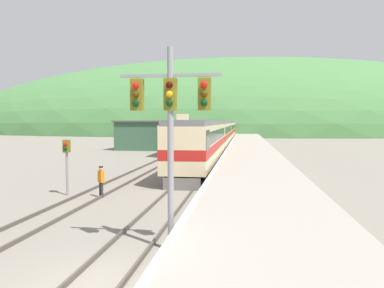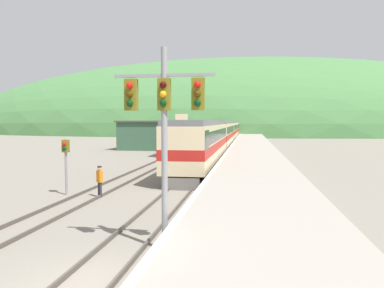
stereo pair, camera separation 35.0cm
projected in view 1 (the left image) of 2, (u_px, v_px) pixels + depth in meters
The scene contains 14 objects.
ground_plane at pixel (95, 286), 9.62m from camera, with size 500.00×500.00×0.00m, color gray.
track_main at pixel (226, 141), 78.82m from camera, with size 1.52×180.00×0.16m.
track_siding at pixel (204, 141), 79.47m from camera, with size 1.52×180.00×0.16m.
platform at pixel (249, 145), 58.39m from camera, with size 5.56×140.00×1.10m.
distant_hills at pixel (234, 132), 145.27m from camera, with size 229.32×103.19×55.40m.
station_shed at pixel (145, 135), 55.59m from camera, with size 8.69×4.84×4.35m.
express_train_lead_car at pixel (201, 143), 33.07m from camera, with size 3.03×21.39×4.68m.
carriage_second at pixel (218, 134), 55.03m from camera, with size 3.02×20.80×4.32m.
carriage_third at pixel (226, 131), 76.46m from camera, with size 3.02×20.80×4.32m.
carriage_fourth at pixel (230, 129), 97.89m from camera, with size 3.02×20.80×4.32m.
siding_train at pixel (195, 135), 65.05m from camera, with size 2.90×44.45×3.76m.
signal_mast_main at pixel (170, 114), 12.00m from camera, with size 3.30×0.42×6.60m.
signal_post_siding at pixel (67, 155), 21.32m from camera, with size 0.36×0.42×3.23m.
track_worker at pixel (101, 180), 20.77m from camera, with size 0.42×0.39×1.75m.
Camera 1 is at (3.78, -8.95, 4.23)m, focal length 35.00 mm.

